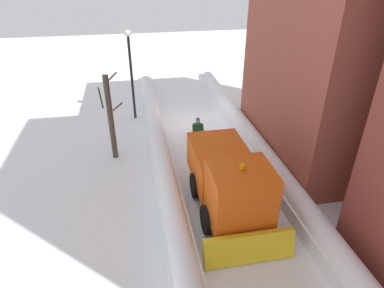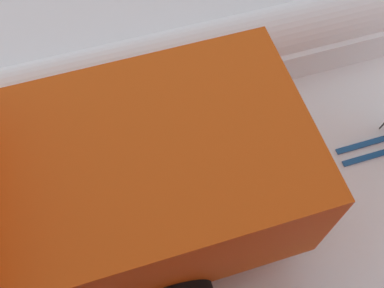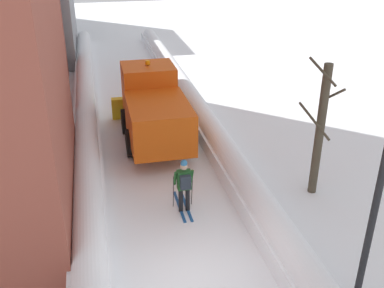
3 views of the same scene
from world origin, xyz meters
TOP-DOWN VIEW (x-y plane):
  - ground_plane at (0.00, 10.00)m, footprint 80.00×80.00m
  - snowbank_left at (-2.54, 10.00)m, footprint 1.10×36.00m
  - snowbank_right at (2.54, 10.00)m, footprint 1.10×36.00m
  - plow_truck at (0.24, 8.44)m, footprint 3.20×5.98m
  - skier at (0.38, 3.09)m, footprint 0.62×1.80m
  - traffic_light_pole at (-3.47, 2.18)m, footprint 0.28×0.42m
  - street_lamp at (3.63, -1.51)m, footprint 0.40×0.40m
  - bare_tree_near at (4.86, 3.27)m, footprint 1.16×1.44m

SIDE VIEW (x-z plane):
  - ground_plane at x=0.00m, z-range 0.00..0.00m
  - snowbank_right at x=2.54m, z-range -0.07..0.97m
  - snowbank_left at x=-2.54m, z-range -0.06..1.03m
  - skier at x=0.38m, z-range 0.10..1.91m
  - plow_truck at x=0.24m, z-range -0.08..3.04m
  - bare_tree_near at x=4.86m, z-range -0.02..4.63m
  - traffic_light_pole at x=-3.47m, z-range 0.85..4.99m
  - street_lamp at x=3.63m, z-range 0.71..6.31m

